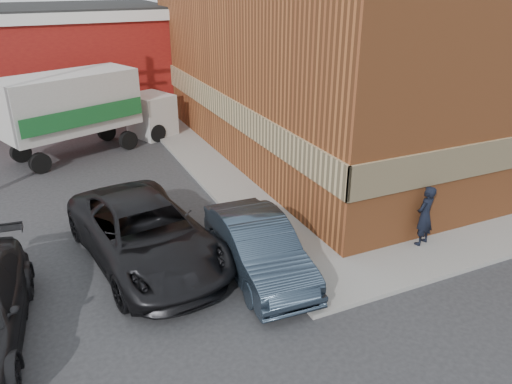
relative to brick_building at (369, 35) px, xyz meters
name	(u,v)px	position (x,y,z in m)	size (l,w,h in m)	color
ground	(294,275)	(-8.50, -9.00, -4.68)	(90.00, 90.00, 0.00)	#28282B
brick_building	(369,35)	(0.00, 0.00, 0.00)	(14.25, 18.25, 9.36)	#984F27
sidewalk_west	(202,160)	(-7.90, 0.00, -4.62)	(1.80, 18.00, 0.12)	gray
warehouse	(12,63)	(-14.50, 11.00, -1.87)	(16.30, 8.30, 5.60)	maroon
man	(425,216)	(-4.53, -9.25, -3.68)	(0.64, 0.42, 1.76)	black
sedan	(258,247)	(-9.30, -8.50, -3.93)	(1.60, 4.58, 1.51)	#283543
suv_a	(146,234)	(-11.78, -6.74, -3.83)	(2.82, 6.12, 1.70)	black
box_truck	(86,107)	(-11.86, 3.22, -2.68)	(7.30, 4.47, 3.47)	beige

